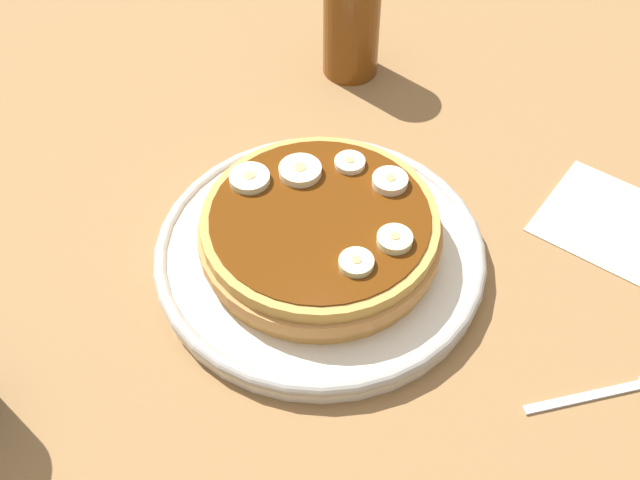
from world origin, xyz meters
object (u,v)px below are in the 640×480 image
object	(u,v)px
pancake_stack	(323,232)
napkin	(607,220)
banana_slice_2	(300,171)
syrup_bottle	(352,14)
banana_slice_0	(250,179)
plate	(320,253)
banana_slice_5	(356,263)
banana_slice_3	(390,182)
banana_slice_4	(350,163)
fork	(617,389)
banana_slice_1	(395,240)

from	to	relation	value
pancake_stack	napkin	size ratio (longest dim) A/B	1.82
banana_slice_2	syrup_bottle	world-z (taller)	syrup_bottle
banana_slice_0	plate	bearing A→B (deg)	-169.65
banana_slice_5	banana_slice_2	bearing A→B (deg)	-21.72
plate	syrup_bottle	xyz separation A→B (cm)	(16.45, -21.45, 5.73)
banana_slice_3	napkin	world-z (taller)	banana_slice_3
pancake_stack	banana_slice_4	distance (cm)	6.68
plate	banana_slice_4	size ratio (longest dim) A/B	10.64
fork	syrup_bottle	world-z (taller)	syrup_bottle
napkin	plate	bearing A→B (deg)	54.76
banana_slice_5	fork	world-z (taller)	banana_slice_5
banana_slice_5	fork	distance (cm)	21.59
banana_slice_4	napkin	distance (cm)	23.88
pancake_stack	banana_slice_1	world-z (taller)	banana_slice_1
napkin	fork	world-z (taller)	fork
syrup_bottle	banana_slice_5	bearing A→B (deg)	133.46
plate	banana_slice_5	size ratio (longest dim) A/B	10.29
banana_slice_5	banana_slice_1	bearing A→B (deg)	-98.72
banana_slice_2	syrup_bottle	size ratio (longest dim) A/B	0.23
napkin	fork	xyz separation A→B (cm)	(-9.58, 14.81, 0.10)
banana_slice_0	napkin	size ratio (longest dim) A/B	0.31
banana_slice_1	banana_slice_5	xyz separation A→B (cm)	(0.58, 3.75, -0.05)
banana_slice_1	banana_slice_4	size ratio (longest dim) A/B	1.07
banana_slice_2	banana_slice_3	xyz separation A→B (cm)	(-6.19, -4.30, 0.01)
napkin	fork	distance (cm)	17.64
banana_slice_5	fork	xyz separation A→B (cm)	(-19.13, -8.20, -5.74)
banana_slice_1	banana_slice_4	xyz separation A→B (cm)	(8.37, -3.92, -0.07)
pancake_stack	banana_slice_1	bearing A→B (deg)	-162.42
banana_slice_1	plate	bearing A→B (deg)	18.55
banana_slice_0	banana_slice_3	size ratio (longest dim) A/B	1.14
plate	banana_slice_3	size ratio (longest dim) A/B	9.33
napkin	banana_slice_4	bearing A→B (deg)	41.48
banana_slice_2	fork	distance (cm)	30.06
banana_slice_2	banana_slice_4	size ratio (longest dim) A/B	1.37
banana_slice_2	fork	world-z (taller)	banana_slice_2
banana_slice_1	napkin	size ratio (longest dim) A/B	0.25
banana_slice_3	banana_slice_0	bearing A→B (deg)	42.55
syrup_bottle	plate	bearing A→B (deg)	127.49
pancake_stack	syrup_bottle	xyz separation A→B (cm)	(16.67, -21.26, 3.11)
banana_slice_3	banana_slice_1	bearing A→B (deg)	134.29
banana_slice_1	fork	size ratio (longest dim) A/B	0.24
banana_slice_1	banana_slice_2	world-z (taller)	same
napkin	syrup_bottle	world-z (taller)	syrup_bottle
banana_slice_3	fork	xyz separation A→B (cm)	(-23.00, 0.10, -5.82)
banana_slice_0	banana_slice_3	distance (cm)	11.62
plate	banana_slice_4	xyz separation A→B (cm)	(2.30, -5.96, 4.82)
banana_slice_1	banana_slice_0	bearing A→B (deg)	14.25
banana_slice_3	syrup_bottle	bearing A→B (deg)	-39.41
banana_slice_3	syrup_bottle	xyz separation A→B (cm)	(18.08, -14.85, 0.82)
pancake_stack	banana_slice_1	size ratio (longest dim) A/B	7.15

